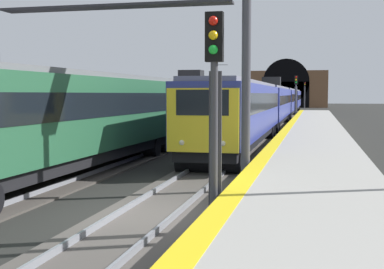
% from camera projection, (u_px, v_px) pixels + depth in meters
% --- Properties ---
extents(ground_plane, '(320.00, 320.00, 0.00)m').
position_uv_depth(ground_plane, '(149.00, 217.00, 13.06)').
color(ground_plane, black).
extents(platform_right, '(112.00, 3.64, 1.01)m').
position_uv_depth(platform_right, '(310.00, 205.00, 12.11)').
color(platform_right, '#9E9B93').
rests_on(platform_right, ground_plane).
extents(platform_right_edge_strip, '(112.00, 0.50, 0.01)m').
position_uv_depth(platform_right_edge_strip, '(243.00, 181.00, 12.43)').
color(platform_right_edge_strip, yellow).
rests_on(platform_right_edge_strip, platform_right).
extents(track_main_line, '(160.00, 2.71, 0.21)m').
position_uv_depth(track_main_line, '(149.00, 216.00, 13.06)').
color(track_main_line, '#4C4742').
rests_on(track_main_line, ground_plane).
extents(train_main_approaching, '(82.19, 2.88, 4.67)m').
position_uv_depth(train_main_approaching, '(278.00, 102.00, 58.55)').
color(train_main_approaching, navy).
rests_on(train_main_approaching, ground_plane).
extents(train_adjacent_platform, '(57.85, 3.20, 4.82)m').
position_uv_depth(train_adjacent_platform, '(191.00, 106.00, 37.94)').
color(train_adjacent_platform, '#235638').
rests_on(train_adjacent_platform, ground_plane).
extents(railway_signal_near, '(0.39, 0.38, 4.83)m').
position_uv_depth(railway_signal_near, '(214.00, 101.00, 11.16)').
color(railway_signal_near, '#38383D').
rests_on(railway_signal_near, ground_plane).
extents(railway_signal_mid, '(0.39, 0.38, 5.17)m').
position_uv_depth(railway_signal_mid, '(296.00, 94.00, 58.17)').
color(railway_signal_mid, '#4C4C54').
rests_on(railway_signal_mid, ground_plane).
extents(railway_signal_far, '(0.39, 0.38, 5.48)m').
position_uv_depth(railway_signal_far, '(305.00, 93.00, 106.04)').
color(railway_signal_far, '#4C4C54').
rests_on(railway_signal_far, ground_plane).
extents(overhead_signal_gantry, '(0.70, 8.98, 6.73)m').
position_uv_depth(overhead_signal_gantry, '(113.00, 31.00, 16.91)').
color(overhead_signal_gantry, '#3F3F47').
rests_on(overhead_signal_gantry, ground_plane).
extents(tunnel_portal, '(3.08, 18.38, 10.98)m').
position_uv_depth(tunnel_portal, '(286.00, 89.00, 118.18)').
color(tunnel_portal, brown).
rests_on(tunnel_portal, ground_plane).
extents(catenary_mast_far, '(0.22, 2.16, 8.08)m').
position_uv_depth(catenary_mast_far, '(214.00, 87.00, 79.23)').
color(catenary_mast_far, '#595B60').
rests_on(catenary_mast_far, ground_plane).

